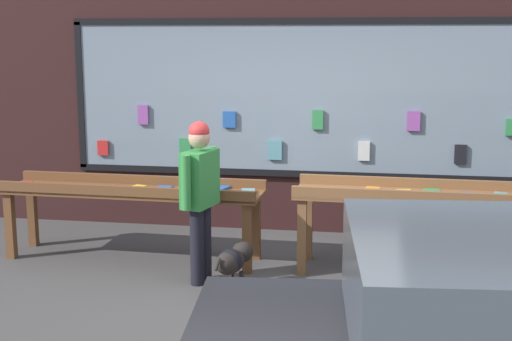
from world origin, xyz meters
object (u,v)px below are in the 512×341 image
Objects in this scene: person_browsing at (200,191)px; small_dog at (233,260)px; display_table_right at (436,202)px; display_table_left at (133,195)px.

person_browsing is 2.94× the size of small_dog.
display_table_right is 2.36m from person_browsing.
display_table_right reaches higher than small_dog.
display_table_left is 1.12m from person_browsing.
display_table_left is 3.18m from display_table_right.
person_browsing reaches higher than display_table_right.
small_dog is (0.36, -0.19, -0.62)m from person_browsing.
display_table_right is 2.13m from small_dog.
display_table_left reaches higher than small_dog.
display_table_right is at bearing -44.49° from small_dog.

